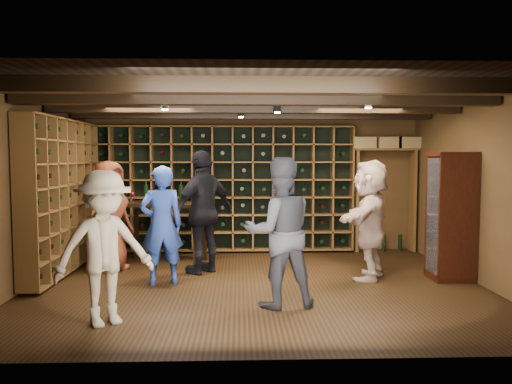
{
  "coord_description": "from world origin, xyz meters",
  "views": [
    {
      "loc": [
        -0.23,
        -6.59,
        1.71
      ],
      "look_at": [
        -0.0,
        0.2,
        1.23
      ],
      "focal_mm": 35.0,
      "sensor_mm": 36.0,
      "label": 1
    }
  ],
  "objects_px": {
    "display_cabinet": "(451,219)",
    "guest_red_floral": "(109,216)",
    "guest_beige": "(370,219)",
    "tasting_table": "(164,210)",
    "man_grey_suit": "(280,232)",
    "guest_khaki": "(104,248)",
    "guest_woman_black": "(204,212)",
    "man_blue_shirt": "(162,225)"
  },
  "relations": [
    {
      "from": "display_cabinet",
      "to": "guest_red_floral",
      "type": "bearing_deg",
      "value": 171.71
    },
    {
      "from": "guest_beige",
      "to": "tasting_table",
      "type": "xyz_separation_m",
      "value": [
        -3.06,
        1.16,
        0.02
      ]
    },
    {
      "from": "man_grey_suit",
      "to": "guest_khaki",
      "type": "distance_m",
      "value": 1.92
    },
    {
      "from": "guest_woman_black",
      "to": "guest_beige",
      "type": "bearing_deg",
      "value": 124.79
    },
    {
      "from": "man_blue_shirt",
      "to": "tasting_table",
      "type": "relative_size",
      "value": 1.14
    },
    {
      "from": "man_blue_shirt",
      "to": "guest_beige",
      "type": "distance_m",
      "value": 2.89
    },
    {
      "from": "man_grey_suit",
      "to": "guest_beige",
      "type": "relative_size",
      "value": 1.02
    },
    {
      "from": "man_grey_suit",
      "to": "tasting_table",
      "type": "xyz_separation_m",
      "value": [
        -1.67,
        2.45,
        -0.0
      ]
    },
    {
      "from": "man_grey_suit",
      "to": "guest_woman_black",
      "type": "height_order",
      "value": "guest_woman_black"
    },
    {
      "from": "man_blue_shirt",
      "to": "man_grey_suit",
      "type": "height_order",
      "value": "man_grey_suit"
    },
    {
      "from": "man_blue_shirt",
      "to": "guest_khaki",
      "type": "bearing_deg",
      "value": 60.38
    },
    {
      "from": "man_grey_suit",
      "to": "display_cabinet",
      "type": "bearing_deg",
      "value": -164.56
    },
    {
      "from": "display_cabinet",
      "to": "guest_woman_black",
      "type": "xyz_separation_m",
      "value": [
        -3.47,
        0.52,
        0.05
      ]
    },
    {
      "from": "guest_red_floral",
      "to": "guest_khaki",
      "type": "relative_size",
      "value": 1.05
    },
    {
      "from": "guest_red_floral",
      "to": "display_cabinet",
      "type": "bearing_deg",
      "value": -67.92
    },
    {
      "from": "tasting_table",
      "to": "man_blue_shirt",
      "type": "bearing_deg",
      "value": -72.03
    },
    {
      "from": "guest_red_floral",
      "to": "guest_khaki",
      "type": "xyz_separation_m",
      "value": [
        0.58,
        -2.46,
        -0.04
      ]
    },
    {
      "from": "guest_red_floral",
      "to": "guest_woman_black",
      "type": "relative_size",
      "value": 0.91
    },
    {
      "from": "guest_beige",
      "to": "guest_red_floral",
      "type": "bearing_deg",
      "value": -71.96
    },
    {
      "from": "guest_woman_black",
      "to": "guest_khaki",
      "type": "xyz_separation_m",
      "value": [
        -0.85,
        -2.26,
        -0.12
      ]
    },
    {
      "from": "guest_woman_black",
      "to": "guest_khaki",
      "type": "relative_size",
      "value": 1.15
    },
    {
      "from": "man_grey_suit",
      "to": "man_blue_shirt",
      "type": "bearing_deg",
      "value": -45.26
    },
    {
      "from": "man_blue_shirt",
      "to": "guest_woman_black",
      "type": "bearing_deg",
      "value": -148.25
    },
    {
      "from": "man_blue_shirt",
      "to": "tasting_table",
      "type": "bearing_deg",
      "value": -101.26
    },
    {
      "from": "guest_red_floral",
      "to": "tasting_table",
      "type": "distance_m",
      "value": 0.92
    },
    {
      "from": "guest_red_floral",
      "to": "guest_woman_black",
      "type": "xyz_separation_m",
      "value": [
        1.43,
        -0.19,
        0.08
      ]
    },
    {
      "from": "guest_red_floral",
      "to": "guest_khaki",
      "type": "distance_m",
      "value": 2.53
    },
    {
      "from": "display_cabinet",
      "to": "guest_red_floral",
      "type": "relative_size",
      "value": 1.06
    },
    {
      "from": "man_blue_shirt",
      "to": "guest_beige",
      "type": "xyz_separation_m",
      "value": [
        2.89,
        0.21,
        0.04
      ]
    },
    {
      "from": "display_cabinet",
      "to": "man_grey_suit",
      "type": "relative_size",
      "value": 1.02
    },
    {
      "from": "display_cabinet",
      "to": "guest_beige",
      "type": "distance_m",
      "value": 1.11
    },
    {
      "from": "guest_woman_black",
      "to": "guest_beige",
      "type": "height_order",
      "value": "guest_woman_black"
    },
    {
      "from": "man_blue_shirt",
      "to": "guest_khaki",
      "type": "distance_m",
      "value": 1.67
    },
    {
      "from": "guest_red_floral",
      "to": "man_grey_suit",
      "type": "bearing_deg",
      "value": -97.7
    },
    {
      "from": "guest_woman_black",
      "to": "man_blue_shirt",
      "type": "bearing_deg",
      "value": 4.76
    },
    {
      "from": "guest_beige",
      "to": "tasting_table",
      "type": "height_order",
      "value": "guest_beige"
    },
    {
      "from": "display_cabinet",
      "to": "guest_woman_black",
      "type": "height_order",
      "value": "guest_woman_black"
    },
    {
      "from": "man_grey_suit",
      "to": "guest_woman_black",
      "type": "xyz_separation_m",
      "value": [
        -0.98,
        1.69,
        0.05
      ]
    },
    {
      "from": "guest_red_floral",
      "to": "man_blue_shirt",
      "type": "bearing_deg",
      "value": -101.65
    },
    {
      "from": "man_grey_suit",
      "to": "guest_red_floral",
      "type": "bearing_deg",
      "value": -47.88
    },
    {
      "from": "display_cabinet",
      "to": "man_grey_suit",
      "type": "bearing_deg",
      "value": -154.74
    },
    {
      "from": "man_blue_shirt",
      "to": "guest_red_floral",
      "type": "height_order",
      "value": "guest_red_floral"
    }
  ]
}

